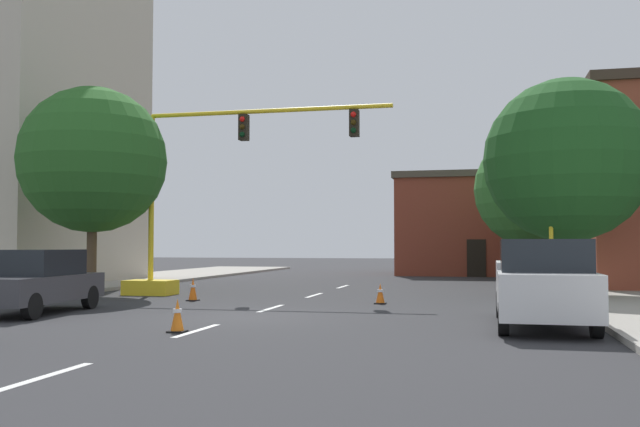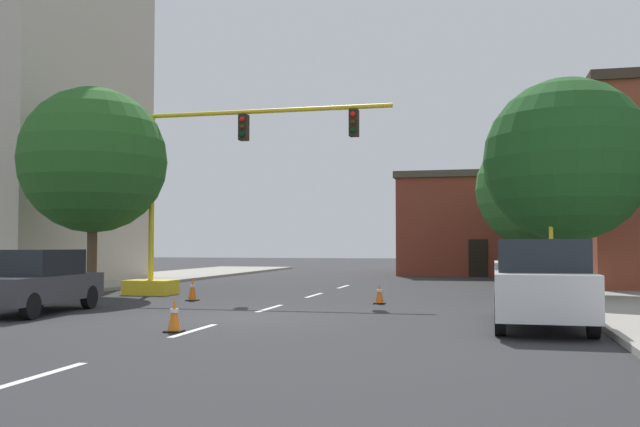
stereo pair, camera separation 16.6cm
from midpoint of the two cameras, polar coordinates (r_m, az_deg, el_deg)
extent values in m
plane|color=#2D2D30|center=(18.42, -6.22, -8.39)|extent=(160.00, 160.00, 0.00)
cube|color=#9E998E|center=(30.94, -21.85, -5.73)|extent=(6.00, 56.00, 0.14)
cube|color=silver|center=(10.86, -21.76, -12.28)|extent=(0.16, 2.40, 0.01)
cube|color=silver|center=(15.64, -9.95, -9.39)|extent=(0.16, 2.40, 0.01)
cube|color=silver|center=(20.78, -3.89, -7.72)|extent=(0.16, 2.40, 0.01)
cube|color=silver|center=(26.07, -0.29, -6.68)|extent=(0.16, 2.40, 0.01)
cube|color=silver|center=(31.43, 2.08, -5.98)|extent=(0.16, 2.40, 0.01)
cube|color=brown|center=(45.97, 12.92, -1.16)|extent=(9.65, 8.13, 5.92)
cube|color=#4C4238|center=(46.15, 12.88, 2.76)|extent=(9.95, 8.43, 0.40)
cube|color=black|center=(41.87, 12.90, -3.57)|extent=(1.10, 0.06, 2.20)
cube|color=yellow|center=(27.08, -13.48, -5.89)|extent=(1.80, 1.20, 0.55)
cylinder|color=yellow|center=(27.09, -13.41, 1.26)|extent=(0.20, 0.20, 6.20)
cylinder|color=yellow|center=(25.77, -4.12, 8.34)|extent=(9.15, 0.16, 0.16)
cube|color=black|center=(25.95, -6.06, 6.98)|extent=(0.32, 0.36, 0.95)
sphere|color=red|center=(25.82, -6.20, 7.65)|extent=(0.20, 0.20, 0.20)
sphere|color=#38280A|center=(25.77, -6.20, 7.04)|extent=(0.20, 0.20, 0.20)
sphere|color=black|center=(25.73, -6.20, 6.43)|extent=(0.20, 0.20, 0.20)
cube|color=black|center=(24.91, 2.98, 7.38)|extent=(0.32, 0.36, 0.95)
sphere|color=red|center=(24.77, 2.90, 8.08)|extent=(0.20, 0.20, 0.20)
sphere|color=#38280A|center=(24.72, 2.90, 7.44)|extent=(0.20, 0.20, 0.20)
sphere|color=black|center=(24.67, 2.91, 6.80)|extent=(0.20, 0.20, 0.20)
cylinder|color=yellow|center=(24.49, 18.52, -1.20)|extent=(0.14, 0.14, 4.80)
cube|color=black|center=(24.60, 18.46, 3.28)|extent=(0.32, 0.36, 0.95)
sphere|color=red|center=(24.45, 18.49, 3.97)|extent=(0.20, 0.20, 0.20)
sphere|color=#38280A|center=(24.42, 18.50, 3.31)|extent=(0.20, 0.20, 0.20)
sphere|color=black|center=(24.39, 18.50, 2.66)|extent=(0.20, 0.20, 0.20)
cylinder|color=#4C3823|center=(25.90, 19.79, -3.58)|extent=(0.36, 0.36, 2.70)
sphere|color=#1E511E|center=(26.07, 19.67, 4.15)|extent=(5.75, 5.75, 5.75)
cylinder|color=brown|center=(37.29, 17.31, -3.43)|extent=(0.36, 0.36, 2.49)
sphere|color=#33702D|center=(37.39, 17.24, 1.91)|extent=(5.96, 5.96, 5.96)
cylinder|color=brown|center=(27.05, -17.95, -3.25)|extent=(0.36, 0.36, 2.99)
sphere|color=#286023|center=(27.23, -17.85, 4.18)|extent=(5.40, 5.40, 5.40)
cube|color=white|center=(16.82, 17.78, -6.05)|extent=(2.06, 5.42, 0.95)
cube|color=#1E2328|center=(15.89, 17.95, -3.28)|extent=(1.86, 1.82, 0.70)
cube|color=white|center=(17.98, 17.50, -4.05)|extent=(2.03, 2.83, 0.16)
cylinder|color=black|center=(15.13, 21.70, -8.19)|extent=(0.23, 0.68, 0.68)
cylinder|color=black|center=(15.00, 14.80, -8.34)|extent=(0.23, 0.68, 0.68)
cylinder|color=black|center=(18.76, 20.19, -7.09)|extent=(0.23, 0.68, 0.68)
cylinder|color=black|center=(18.66, 14.64, -7.20)|extent=(0.23, 0.68, 0.68)
cube|color=#3D3D42|center=(20.66, -22.08, -5.66)|extent=(2.20, 4.63, 0.70)
cube|color=#1E2328|center=(20.72, -21.91, -3.72)|extent=(1.88, 2.43, 0.70)
cylinder|color=black|center=(22.41, -21.90, -6.31)|extent=(0.27, 0.70, 0.68)
cylinder|color=black|center=(21.62, -18.11, -6.51)|extent=(0.27, 0.70, 0.68)
cylinder|color=black|center=(18.95, -22.34, -7.01)|extent=(0.27, 0.70, 0.68)
cube|color=black|center=(15.43, -11.52, -9.41)|extent=(0.36, 0.36, 0.04)
cone|color=orange|center=(15.39, -11.50, -8.08)|extent=(0.28, 0.28, 0.68)
cylinder|color=white|center=(15.38, -11.50, -7.77)|extent=(0.19, 0.19, 0.08)
cube|color=black|center=(23.86, -10.18, -6.98)|extent=(0.36, 0.36, 0.04)
cone|color=orange|center=(23.83, -10.17, -6.05)|extent=(0.28, 0.28, 0.74)
cylinder|color=white|center=(23.83, -10.17, -5.84)|extent=(0.19, 0.19, 0.08)
cube|color=black|center=(22.34, 5.09, -7.32)|extent=(0.36, 0.36, 0.04)
cone|color=orange|center=(22.31, 5.09, -6.48)|extent=(0.28, 0.28, 0.61)
cylinder|color=white|center=(22.31, 5.09, -6.29)|extent=(0.19, 0.19, 0.08)
camera|label=1|loc=(0.08, -89.82, -0.01)|focal=39.20mm
camera|label=2|loc=(0.08, 90.18, 0.01)|focal=39.20mm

